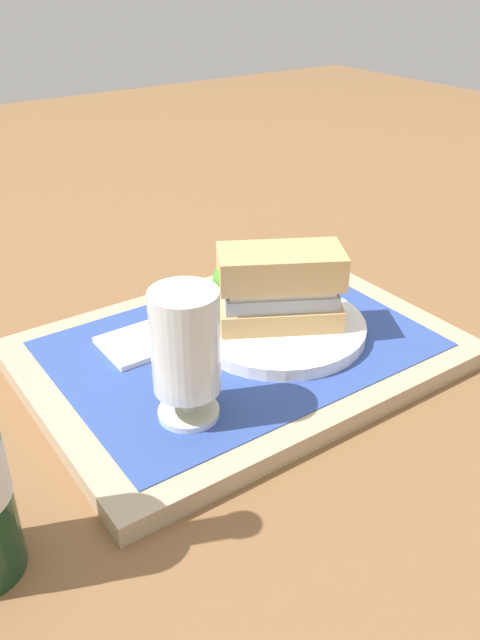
{
  "coord_description": "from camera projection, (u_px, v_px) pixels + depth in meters",
  "views": [
    {
      "loc": [
        0.34,
        0.49,
        0.39
      ],
      "look_at": [
        0.0,
        0.0,
        0.05
      ],
      "focal_mm": 36.66,
      "sensor_mm": 36.0,
      "label": 1
    }
  ],
  "objects": [
    {
      "name": "ground_plane",
      "position": [
        240.0,
        360.0,
        0.71
      ],
      "size": [
        3.0,
        3.0,
        0.0
      ],
      "primitive_type": "plane",
      "color": "brown"
    },
    {
      "name": "plate",
      "position": [
        279.0,
        327.0,
        0.71
      ],
      "size": [
        0.19,
        0.19,
        0.01
      ],
      "primitive_type": "cylinder",
      "color": "white",
      "rests_on": "placemat"
    },
    {
      "name": "napkin_folded",
      "position": [
        145.0,
        341.0,
        0.7
      ],
      "size": [
        0.09,
        0.07,
        0.01
      ],
      "primitive_type": "cube",
      "color": "white",
      "rests_on": "placemat"
    },
    {
      "name": "tray",
      "position": [
        240.0,
        352.0,
        0.7
      ],
      "size": [
        0.44,
        0.32,
        0.02
      ],
      "primitive_type": "cube",
      "color": "tan",
      "rests_on": "ground_plane"
    },
    {
      "name": "placemat",
      "position": [
        240.0,
        344.0,
        0.7
      ],
      "size": [
        0.38,
        0.27,
        0.0
      ],
      "primitive_type": "cube",
      "color": "#2D4793",
      "rests_on": "tray"
    },
    {
      "name": "sandwich",
      "position": [
        277.0,
        287.0,
        0.69
      ],
      "size": [
        0.14,
        0.12,
        0.08
      ],
      "rotation": [
        0.0,
        0.0,
        -0.51
      ],
      "color": "tan",
      "rests_on": "plate"
    },
    {
      "name": "beer_glass",
      "position": [
        186.0,
        351.0,
        0.56
      ],
      "size": [
        0.06,
        0.06,
        0.12
      ],
      "color": "silver",
      "rests_on": "placemat"
    }
  ]
}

